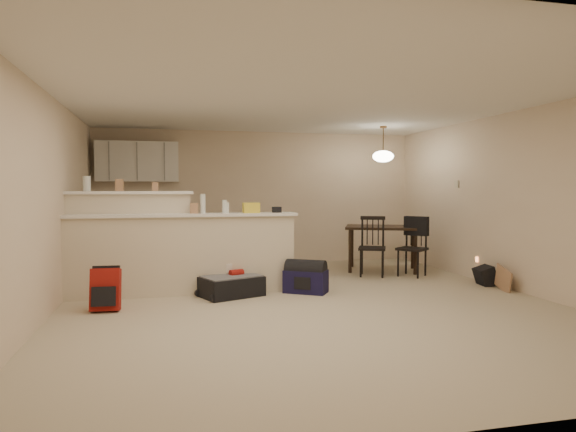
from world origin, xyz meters
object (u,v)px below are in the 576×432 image
object	(u,v)px
dining_table	(382,232)
dining_chair_far	(412,247)
red_backpack	(106,290)
black_daypack	(485,276)
suitcase	(232,287)
pendant_lamp	(383,156)
dining_chair_near	(372,246)
navy_duffel	(306,281)

from	to	relation	value
dining_table	dining_chair_far	size ratio (longest dim) A/B	1.55
red_backpack	black_daypack	distance (m)	5.28
dining_chair_far	suitcase	world-z (taller)	dining_chair_far
pendant_lamp	dining_chair_far	bearing A→B (deg)	-69.52
dining_table	red_backpack	size ratio (longest dim) A/B	3.00
dining_chair_near	navy_duffel	xyz separation A→B (m)	(-1.41, -1.05, -0.33)
pendant_lamp	red_backpack	xyz separation A→B (m)	(-4.34, -1.99, -1.75)
red_backpack	navy_duffel	xyz separation A→B (m)	(2.55, 0.46, -0.09)
pendant_lamp	suitcase	bearing A→B (deg)	-151.49
dining_table	black_daypack	world-z (taller)	dining_table
dining_chair_near	suitcase	distance (m)	2.67
dining_chair_far	dining_table	bearing A→B (deg)	160.25
dining_chair_far	red_backpack	size ratio (longest dim) A/B	1.94
dining_chair_near	dining_chair_far	world-z (taller)	dining_chair_near
red_backpack	navy_duffel	bearing A→B (deg)	13.50
red_backpack	dining_table	bearing A→B (deg)	27.87
dining_table	suitcase	bearing A→B (deg)	-128.40
dining_table	pendant_lamp	distance (m)	1.31
pendant_lamp	navy_duffel	bearing A→B (deg)	-139.60
pendant_lamp	black_daypack	bearing A→B (deg)	-60.28
dining_table	suitcase	world-z (taller)	dining_table
pendant_lamp	suitcase	world-z (taller)	pendant_lamp
navy_duffel	pendant_lamp	bearing A→B (deg)	72.84
red_backpack	black_daypack	size ratio (longest dim) A/B	1.59
dining_chair_near	navy_duffel	bearing A→B (deg)	-118.16
dining_table	red_backpack	distance (m)	4.80
red_backpack	black_daypack	world-z (taller)	red_backpack
suitcase	navy_duffel	bearing A→B (deg)	-21.94
navy_duffel	dining_chair_far	bearing A→B (deg)	56.06
dining_chair_near	pendant_lamp	bearing A→B (deg)	76.16
pendant_lamp	suitcase	xyz separation A→B (m)	(-2.81, -1.53, -1.86)
suitcase	red_backpack	xyz separation A→B (m)	(-1.53, -0.46, 0.11)
dining_table	dining_chair_far	distance (m)	0.71
black_daypack	red_backpack	bearing A→B (deg)	102.60
pendant_lamp	navy_duffel	xyz separation A→B (m)	(-1.80, -1.53, -1.83)
dining_chair_near	dining_table	bearing A→B (deg)	76.16
dining_table	dining_chair_near	size ratio (longest dim) A/B	1.51
dining_table	dining_chair_far	xyz separation A→B (m)	(0.24, -0.64, -0.21)
dining_table	red_backpack	bearing A→B (deg)	-132.31
black_daypack	navy_duffel	bearing A→B (deg)	96.69
dining_chair_far	red_backpack	world-z (taller)	dining_chair_far
dining_chair_near	red_backpack	distance (m)	4.24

